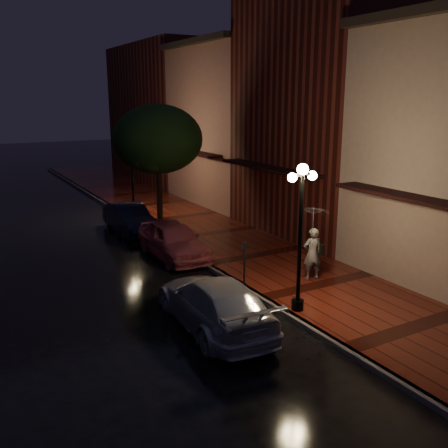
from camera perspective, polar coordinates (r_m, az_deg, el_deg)
ground at (r=18.85m, az=-1.88°, el=-4.99°), size 120.00×120.00×0.00m
sidewalk at (r=19.92m, az=3.86°, el=-3.72°), size 4.50×60.00×0.15m
curb at (r=18.83m, az=-1.89°, el=-4.78°), size 0.25×60.00×0.15m
storefront_mid at (r=23.43m, az=11.26°, el=12.25°), size 5.00×8.00×11.00m
storefront_far at (r=30.00m, az=0.99°, el=10.98°), size 5.00×8.00×9.00m
storefront_extra at (r=38.90m, az=-6.71°, el=12.37°), size 5.00×12.00×10.00m
streetlamp_near at (r=14.25m, az=8.73°, el=-0.59°), size 0.96×0.36×4.31m
streetlamp_far at (r=26.47m, az=-10.45°, el=6.17°), size 0.96×0.36×4.31m
street_tree at (r=23.58m, az=-7.55°, el=9.35°), size 4.16×4.16×5.80m
pink_car at (r=19.90m, az=-5.81°, el=-1.79°), size 1.80×4.35×1.47m
navy_car at (r=23.92m, az=-10.74°, el=0.63°), size 1.44×4.13×1.36m
silver_car at (r=13.93m, az=-1.10°, el=-9.00°), size 2.32×5.02×1.42m
woman_with_umbrella at (r=17.05m, az=10.17°, el=-0.89°), size 1.05×1.07×2.53m
parking_meter at (r=16.66m, az=2.35°, el=-3.95°), size 0.15×0.13×1.42m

